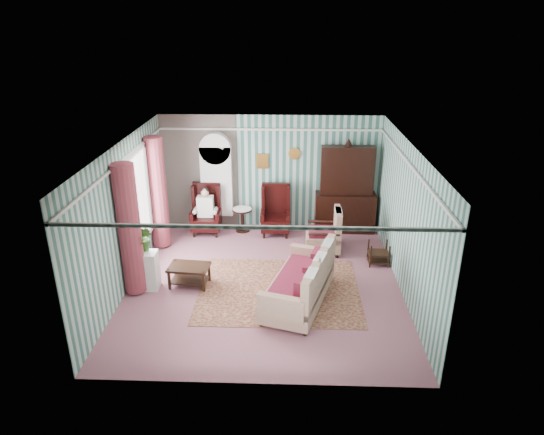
{
  "coord_description": "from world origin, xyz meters",
  "views": [
    {
      "loc": [
        0.46,
        -8.74,
        5.09
      ],
      "look_at": [
        0.13,
        0.6,
        1.21
      ],
      "focal_mm": 32.0,
      "sensor_mm": 36.0,
      "label": 1
    }
  ],
  "objects_px": {
    "bookcase": "(217,186)",
    "wingback_left": "(206,210)",
    "seated_woman": "(206,211)",
    "nest_table": "(378,253)",
    "coffee_table": "(189,276)",
    "sofa": "(298,277)",
    "dresser_hutch": "(346,187)",
    "plant_stand": "(144,270)",
    "floral_armchair": "(323,232)",
    "wingback_right": "(276,211)",
    "round_side_table": "(242,220)"
  },
  "relations": [
    {
      "from": "floral_armchair",
      "to": "coffee_table",
      "type": "height_order",
      "value": "floral_armchair"
    },
    {
      "from": "wingback_right",
      "to": "plant_stand",
      "type": "relative_size",
      "value": 1.56
    },
    {
      "from": "wingback_right",
      "to": "floral_armchair",
      "type": "distance_m",
      "value": 1.48
    },
    {
      "from": "dresser_hutch",
      "to": "sofa",
      "type": "relative_size",
      "value": 1.1
    },
    {
      "from": "round_side_table",
      "to": "sofa",
      "type": "height_order",
      "value": "sofa"
    },
    {
      "from": "dresser_hutch",
      "to": "sofa",
      "type": "distance_m",
      "value": 3.73
    },
    {
      "from": "dresser_hutch",
      "to": "coffee_table",
      "type": "xyz_separation_m",
      "value": [
        -3.43,
        -2.88,
        -0.96
      ]
    },
    {
      "from": "round_side_table",
      "to": "nest_table",
      "type": "height_order",
      "value": "round_side_table"
    },
    {
      "from": "sofa",
      "to": "bookcase",
      "type": "bearing_deg",
      "value": 46.17
    },
    {
      "from": "wingback_left",
      "to": "plant_stand",
      "type": "relative_size",
      "value": 1.56
    },
    {
      "from": "plant_stand",
      "to": "coffee_table",
      "type": "relative_size",
      "value": 0.99
    },
    {
      "from": "bookcase",
      "to": "wingback_left",
      "type": "xyz_separation_m",
      "value": [
        -0.25,
        -0.39,
        -0.5
      ]
    },
    {
      "from": "nest_table",
      "to": "dresser_hutch",
      "type": "bearing_deg",
      "value": 107.39
    },
    {
      "from": "nest_table",
      "to": "plant_stand",
      "type": "relative_size",
      "value": 0.68
    },
    {
      "from": "plant_stand",
      "to": "floral_armchair",
      "type": "distance_m",
      "value": 4.1
    },
    {
      "from": "dresser_hutch",
      "to": "nest_table",
      "type": "relative_size",
      "value": 4.37
    },
    {
      "from": "seated_woman",
      "to": "nest_table",
      "type": "bearing_deg",
      "value": -20.85
    },
    {
      "from": "bookcase",
      "to": "nest_table",
      "type": "xyz_separation_m",
      "value": [
        3.82,
        -1.94,
        -0.85
      ]
    },
    {
      "from": "nest_table",
      "to": "coffee_table",
      "type": "distance_m",
      "value": 4.14
    },
    {
      "from": "bookcase",
      "to": "nest_table",
      "type": "relative_size",
      "value": 4.15
    },
    {
      "from": "coffee_table",
      "to": "wingback_left",
      "type": "bearing_deg",
      "value": 91.58
    },
    {
      "from": "plant_stand",
      "to": "floral_armchair",
      "type": "xyz_separation_m",
      "value": [
        3.68,
        1.8,
        0.09
      ]
    },
    {
      "from": "nest_table",
      "to": "coffee_table",
      "type": "xyz_separation_m",
      "value": [
        -4.0,
        -1.06,
        -0.05
      ]
    },
    {
      "from": "bookcase",
      "to": "dresser_hutch",
      "type": "distance_m",
      "value": 3.25
    },
    {
      "from": "wingback_left",
      "to": "nest_table",
      "type": "height_order",
      "value": "wingback_left"
    },
    {
      "from": "plant_stand",
      "to": "floral_armchair",
      "type": "height_order",
      "value": "floral_armchair"
    },
    {
      "from": "bookcase",
      "to": "plant_stand",
      "type": "bearing_deg",
      "value": -108.49
    },
    {
      "from": "floral_armchair",
      "to": "coffee_table",
      "type": "distance_m",
      "value": 3.27
    },
    {
      "from": "dresser_hutch",
      "to": "plant_stand",
      "type": "height_order",
      "value": "dresser_hutch"
    },
    {
      "from": "seated_woman",
      "to": "nest_table",
      "type": "xyz_separation_m",
      "value": [
        4.07,
        -1.55,
        -0.32
      ]
    },
    {
      "from": "bookcase",
      "to": "nest_table",
      "type": "height_order",
      "value": "bookcase"
    },
    {
      "from": "coffee_table",
      "to": "plant_stand",
      "type": "bearing_deg",
      "value": -170.95
    },
    {
      "from": "round_side_table",
      "to": "coffee_table",
      "type": "distance_m",
      "value": 2.88
    },
    {
      "from": "dresser_hutch",
      "to": "round_side_table",
      "type": "height_order",
      "value": "dresser_hutch"
    },
    {
      "from": "dresser_hutch",
      "to": "nest_table",
      "type": "xyz_separation_m",
      "value": [
        0.57,
        -1.82,
        -0.91
      ]
    },
    {
      "from": "dresser_hutch",
      "to": "wingback_left",
      "type": "distance_m",
      "value": 3.55
    },
    {
      "from": "seated_woman",
      "to": "plant_stand",
      "type": "bearing_deg",
      "value": -106.22
    },
    {
      "from": "wingback_left",
      "to": "sofa",
      "type": "xyz_separation_m",
      "value": [
        2.27,
        -3.2,
        -0.07
      ]
    },
    {
      "from": "nest_table",
      "to": "plant_stand",
      "type": "distance_m",
      "value": 5.02
    },
    {
      "from": "bookcase",
      "to": "wingback_left",
      "type": "bearing_deg",
      "value": -122.66
    },
    {
      "from": "dresser_hutch",
      "to": "nest_table",
      "type": "bearing_deg",
      "value": -72.61
    },
    {
      "from": "plant_stand",
      "to": "floral_armchair",
      "type": "bearing_deg",
      "value": 26.06
    },
    {
      "from": "sofa",
      "to": "wingback_right",
      "type": "bearing_deg",
      "value": 26.03
    },
    {
      "from": "coffee_table",
      "to": "bookcase",
      "type": "bearing_deg",
      "value": 86.6
    },
    {
      "from": "plant_stand",
      "to": "seated_woman",
      "type": "bearing_deg",
      "value": 73.78
    },
    {
      "from": "sofa",
      "to": "wingback_left",
      "type": "bearing_deg",
      "value": 52.16
    },
    {
      "from": "plant_stand",
      "to": "round_side_table",
      "type": "bearing_deg",
      "value": 59.62
    },
    {
      "from": "bookcase",
      "to": "coffee_table",
      "type": "height_order",
      "value": "bookcase"
    },
    {
      "from": "round_side_table",
      "to": "plant_stand",
      "type": "xyz_separation_m",
      "value": [
        -1.7,
        -2.9,
        0.1
      ]
    },
    {
      "from": "wingback_right",
      "to": "plant_stand",
      "type": "distance_m",
      "value": 3.76
    }
  ]
}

